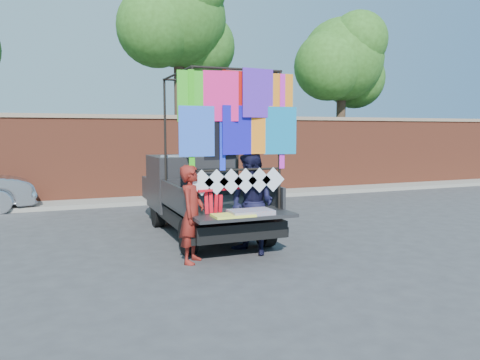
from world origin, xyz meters
name	(u,v)px	position (x,y,z in m)	size (l,w,h in m)	color
ground	(243,250)	(0.00, 0.00, 0.00)	(90.00, 90.00, 0.00)	#38383A
brick_wall	(159,156)	(0.00, 7.00, 1.33)	(30.00, 0.45, 2.61)	brown
curb	(164,199)	(0.00, 6.30, 0.06)	(30.00, 1.20, 0.12)	gray
tree_mid	(180,23)	(1.02, 8.12, 5.70)	(4.20, 3.30, 7.73)	#38281C
tree_right	(344,63)	(7.52, 8.12, 4.75)	(4.20, 3.30, 6.62)	#38281C
pickup_truck	(197,193)	(-0.24, 2.05, 0.79)	(1.98, 4.98, 3.13)	black
woman	(192,214)	(-1.04, -0.41, 0.79)	(0.58, 0.38, 1.58)	maroon
man	(252,204)	(0.06, -0.28, 0.88)	(0.85, 0.66, 1.75)	black
streamer_bundle	(218,201)	(-0.59, -0.36, 0.97)	(0.92, 0.25, 0.64)	red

